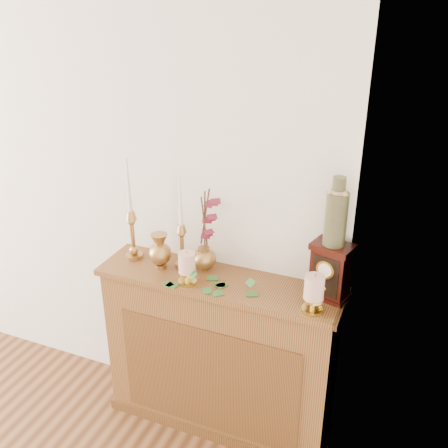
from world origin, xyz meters
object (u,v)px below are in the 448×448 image
at_px(candlestick_left, 132,227).
at_px(ceramic_vase, 336,215).
at_px(bud_vase, 160,251).
at_px(ginger_jar, 209,231).
at_px(mantel_clock, 330,271).
at_px(candlestick_center, 182,239).

distance_m(candlestick_left, ceramic_vase, 1.06).
bearing_deg(ceramic_vase, bud_vase, -175.71).
height_order(bud_vase, ginger_jar, ginger_jar).
bearing_deg(candlestick_left, mantel_clock, 1.31).
bearing_deg(candlestick_center, ceramic_vase, 0.64).
bearing_deg(ginger_jar, ceramic_vase, -3.62).
bearing_deg(candlestick_left, ceramic_vase, 1.44).
height_order(candlestick_left, ceramic_vase, ceramic_vase).
distance_m(candlestick_center, ginger_jar, 0.14).
xyz_separation_m(bud_vase, ginger_jar, (0.23, 0.10, 0.11)).
xyz_separation_m(candlestick_left, bud_vase, (0.18, -0.04, -0.09)).
bearing_deg(mantel_clock, ginger_jar, -169.60).
distance_m(candlestick_center, ceramic_vase, 0.79).
relative_size(bud_vase, ceramic_vase, 0.60).
xyz_separation_m(candlestick_left, candlestick_center, (0.28, 0.02, -0.02)).
xyz_separation_m(mantel_clock, ceramic_vase, (0.00, 0.00, 0.28)).
relative_size(candlestick_left, mantel_clock, 2.02).
distance_m(candlestick_center, bud_vase, 0.13).
xyz_separation_m(candlestick_center, ceramic_vase, (0.75, 0.01, 0.26)).
height_order(candlestick_center, ceramic_vase, ceramic_vase).
height_order(candlestick_center, ginger_jar, candlestick_center).
relative_size(candlestick_left, ceramic_vase, 1.73).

